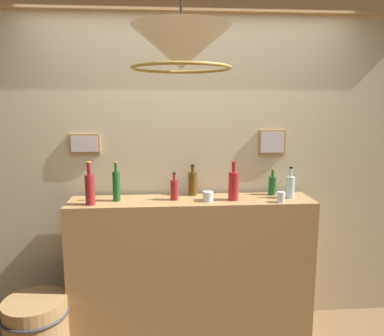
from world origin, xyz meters
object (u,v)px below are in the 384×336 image
liquor_bottle_amaro (193,183)px  glass_tumbler_highball (208,196)px  liquor_bottle_mezcal (174,189)px  liquor_bottle_vodka (90,188)px  liquor_bottle_brandy (272,185)px  liquor_bottle_whiskey (290,187)px  liquor_bottle_rum (233,185)px  glass_tumbler_rocks (281,197)px  wooden_barrel (37,330)px  liquor_bottle_port (116,185)px  pendant_lamp (181,49)px

liquor_bottle_amaro → glass_tumbler_highball: size_ratio=3.07×
liquor_bottle_amaro → liquor_bottle_mezcal: liquor_bottle_amaro is taller
liquor_bottle_amaro → liquor_bottle_vodka: liquor_bottle_vodka is taller
liquor_bottle_brandy → liquor_bottle_amaro: bearing=176.7°
liquor_bottle_whiskey → liquor_bottle_mezcal: (-0.89, 0.01, -0.01)m
liquor_bottle_amaro → liquor_bottle_brandy: liquor_bottle_amaro is taller
liquor_bottle_rum → liquor_bottle_brandy: size_ratio=1.37×
glass_tumbler_rocks → wooden_barrel: 1.98m
liquor_bottle_port → glass_tumbler_highball: (0.68, -0.06, -0.08)m
glass_tumbler_rocks → pendant_lamp: size_ratio=0.16×
liquor_bottle_whiskey → glass_tumbler_rocks: liquor_bottle_whiskey is taller
liquor_bottle_port → liquor_bottle_brandy: bearing=4.8°
liquor_bottle_mezcal → glass_tumbler_highball: size_ratio=2.65×
glass_tumbler_rocks → glass_tumbler_highball: 0.53m
glass_tumbler_highball → wooden_barrel: 1.54m
liquor_bottle_rum → glass_tumbler_highball: bearing=-173.7°
liquor_bottle_amaro → pendant_lamp: 1.40m
liquor_bottle_mezcal → liquor_bottle_amaro: bearing=43.0°
liquor_bottle_whiskey → pendant_lamp: size_ratio=0.49×
liquor_bottle_port → pendant_lamp: bearing=-65.3°
liquor_bottle_port → liquor_bottle_rum: (0.87, -0.04, -0.00)m
liquor_bottle_mezcal → liquor_bottle_port: liquor_bottle_port is taller
glass_tumbler_highball → pendant_lamp: size_ratio=0.16×
liquor_bottle_rum → glass_tumbler_rocks: size_ratio=3.68×
liquor_bottle_vodka → liquor_bottle_rum: (1.04, 0.05, -0.01)m
liquor_bottle_rum → liquor_bottle_brandy: (0.34, 0.14, -0.04)m
liquor_bottle_amaro → liquor_bottle_mezcal: 0.21m
liquor_bottle_whiskey → wooden_barrel: (-1.87, -0.24, -0.95)m
liquor_bottle_vodka → liquor_bottle_brandy: 1.40m
liquor_bottle_rum → glass_tumbler_highball: liquor_bottle_rum is taller
liquor_bottle_vodka → liquor_bottle_brandy: size_ratio=1.46×
liquor_bottle_port → liquor_bottle_rum: 0.87m
liquor_bottle_mezcal → glass_tumbler_rocks: size_ratio=2.64×
liquor_bottle_rum → wooden_barrel: bearing=-171.5°
liquor_bottle_brandy → liquor_bottle_rum: bearing=-157.1°
liquor_bottle_whiskey → liquor_bottle_amaro: bearing=168.4°
liquor_bottle_amaro → glass_tumbler_highball: bearing=-63.8°
liquor_bottle_mezcal → liquor_bottle_rum: liquor_bottle_rum is taller
liquor_bottle_mezcal → glass_tumbler_rocks: bearing=-9.8°
liquor_bottle_port → glass_tumbler_rocks: liquor_bottle_port is taller
liquor_bottle_whiskey → glass_tumbler_rocks: 0.17m
liquor_bottle_mezcal → pendant_lamp: pendant_lamp is taller
liquor_bottle_brandy → glass_tumbler_highball: 0.56m
liquor_bottle_whiskey → liquor_bottle_vodka: liquor_bottle_vodka is taller
glass_tumbler_rocks → wooden_barrel: size_ratio=0.17×
liquor_bottle_vodka → liquor_bottle_mezcal: (0.60, 0.09, -0.04)m
liquor_bottle_whiskey → liquor_bottle_brandy: bearing=132.8°
liquor_bottle_mezcal → liquor_bottle_brandy: bearing=7.6°
glass_tumbler_rocks → wooden_barrel: (-1.76, -0.12, -0.90)m
liquor_bottle_mezcal → liquor_bottle_port: 0.43m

